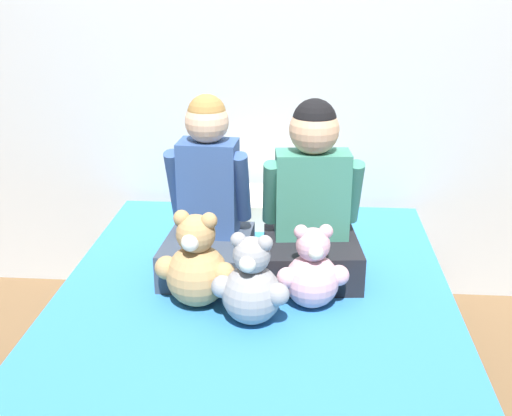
% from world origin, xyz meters
% --- Properties ---
extents(wall_behind_bed, '(8.00, 0.06, 2.50)m').
position_xyz_m(wall_behind_bed, '(0.00, 1.03, 1.25)').
color(wall_behind_bed, silver).
rests_on(wall_behind_bed, ground_plane).
extents(bed, '(1.38, 1.89, 0.47)m').
position_xyz_m(bed, '(0.00, 0.00, 0.23)').
color(bed, '#2D2D33').
rests_on(bed, ground_plane).
extents(child_on_left, '(0.32, 0.38, 0.65)m').
position_xyz_m(child_on_left, '(-0.18, 0.24, 0.72)').
color(child_on_left, '#384251').
rests_on(child_on_left, bed).
extents(child_on_right, '(0.37, 0.36, 0.64)m').
position_xyz_m(child_on_right, '(0.19, 0.23, 0.73)').
color(child_on_right, black).
rests_on(child_on_right, bed).
extents(teddy_bear_held_by_left_child, '(0.27, 0.21, 0.33)m').
position_xyz_m(teddy_bear_held_by_left_child, '(-0.18, -0.02, 0.61)').
color(teddy_bear_held_by_left_child, tan).
rests_on(teddy_bear_held_by_left_child, bed).
extents(teddy_bear_held_by_right_child, '(0.24, 0.18, 0.29)m').
position_xyz_m(teddy_bear_held_by_right_child, '(0.20, 0.00, 0.59)').
color(teddy_bear_held_by_right_child, '#DBA3B2').
rests_on(teddy_bear_held_by_right_child, bed).
extents(teddy_bear_between_children, '(0.25, 0.19, 0.30)m').
position_xyz_m(teddy_bear_between_children, '(0.01, -0.12, 0.60)').
color(teddy_bear_between_children, '#939399').
rests_on(teddy_bear_between_children, bed).
extents(pillow_at_headboard, '(0.53, 0.31, 0.11)m').
position_xyz_m(pillow_at_headboard, '(0.00, 0.76, 0.53)').
color(pillow_at_headboard, beige).
rests_on(pillow_at_headboard, bed).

